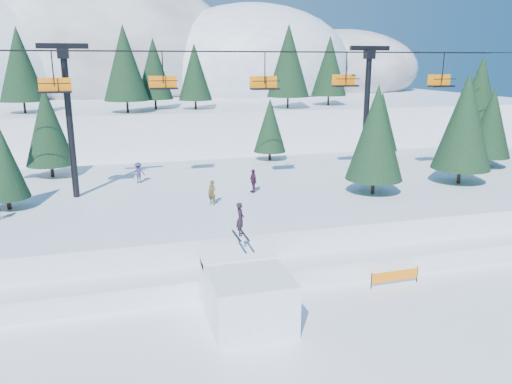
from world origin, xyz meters
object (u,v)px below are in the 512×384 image
object	(u,v)px
banner_far	(440,253)
chairlift	(226,95)
jump_kicker	(246,292)
banner_near	(395,276)

from	to	relation	value
banner_far	chairlift	bearing A→B (deg)	131.10
jump_kicker	chairlift	world-z (taller)	chairlift
jump_kicker	banner_near	world-z (taller)	jump_kicker
banner_far	jump_kicker	bearing A→B (deg)	-165.10
banner_far	banner_near	bearing A→B (deg)	-153.78
chairlift	banner_near	xyz separation A→B (m)	(6.04, -14.00, -8.78)
banner_near	banner_far	world-z (taller)	same
chairlift	banner_far	distance (m)	18.04
jump_kicker	banner_far	xyz separation A→B (m)	(12.86, 3.42, -0.78)
jump_kicker	banner_near	size ratio (longest dim) A/B	1.83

